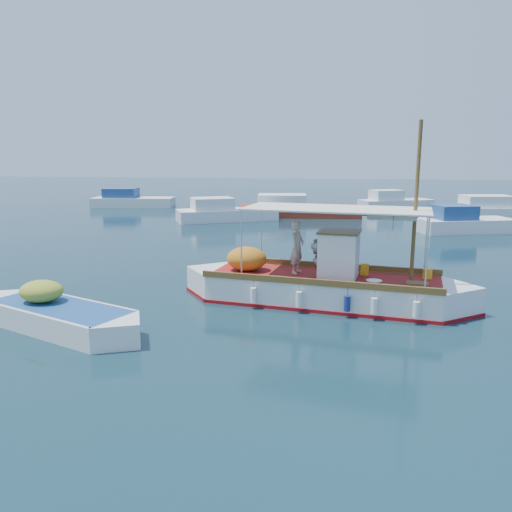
# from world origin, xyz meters

# --- Properties ---
(ground) EXTENTS (160.00, 160.00, 0.00)m
(ground) POSITION_xyz_m (0.00, 0.00, 0.00)
(ground) COLOR black
(ground) RESTS_ON ground
(fishing_caique) EXTENTS (9.01, 3.54, 5.57)m
(fishing_caique) POSITION_xyz_m (0.55, -0.02, 0.49)
(fishing_caique) COLOR white
(fishing_caique) RESTS_ON ground
(dinghy) EXTENTS (5.20, 3.03, 1.38)m
(dinghy) POSITION_xyz_m (-6.14, -3.42, 0.29)
(dinghy) COLOR white
(dinghy) RESTS_ON ground
(bg_boat_nw) EXTENTS (7.04, 5.05, 1.80)m
(bg_boat_nw) POSITION_xyz_m (-6.42, 18.21, 0.49)
(bg_boat_nw) COLOR silver
(bg_boat_nw) RESTS_ON ground
(bg_boat_n) EXTENTS (8.89, 3.61, 1.80)m
(bg_boat_n) POSITION_xyz_m (-1.76, 21.53, 0.49)
(bg_boat_n) COLOR maroon
(bg_boat_n) RESTS_ON ground
(bg_boat_ne) EXTENTS (5.83, 3.69, 1.80)m
(bg_boat_ne) POSITION_xyz_m (8.38, 15.32, 0.49)
(bg_boat_ne) COLOR silver
(bg_boat_ne) RESTS_ON ground
(bg_boat_e) EXTENTS (8.41, 3.69, 1.80)m
(bg_boat_e) POSITION_xyz_m (12.67, 22.75, 0.49)
(bg_boat_e) COLOR silver
(bg_boat_e) RESTS_ON ground
(bg_boat_far_w) EXTENTS (7.11, 3.07, 1.80)m
(bg_boat_far_w) POSITION_xyz_m (-16.37, 26.15, 0.49)
(bg_boat_far_w) COLOR silver
(bg_boat_far_w) RESTS_ON ground
(bg_boat_far_n) EXTENTS (6.31, 4.26, 1.80)m
(bg_boat_far_n) POSITION_xyz_m (5.88, 27.48, 0.49)
(bg_boat_far_n) COLOR silver
(bg_boat_far_n) RESTS_ON ground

